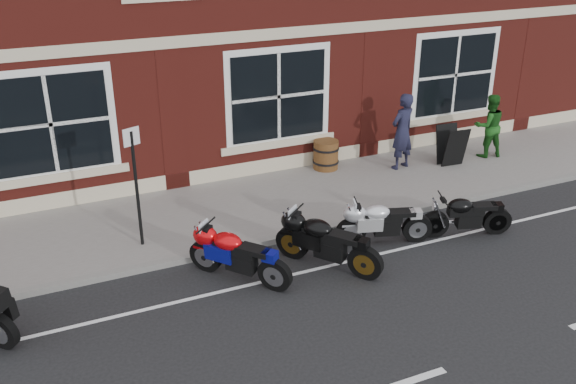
% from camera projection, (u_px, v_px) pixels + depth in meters
% --- Properties ---
extents(ground, '(80.00, 80.00, 0.00)m').
position_uv_depth(ground, '(302.00, 279.00, 11.26)').
color(ground, black).
rests_on(ground, ground).
extents(sidewalk, '(30.00, 3.00, 0.12)m').
position_uv_depth(sidewalk, '(243.00, 208.00, 13.73)').
color(sidewalk, slate).
rests_on(sidewalk, ground).
extents(kerb, '(30.00, 0.16, 0.12)m').
position_uv_depth(kerb, '(271.00, 241.00, 12.41)').
color(kerb, slate).
rests_on(kerb, ground).
extents(moto_sport_red, '(1.36, 1.65, 0.91)m').
position_uv_depth(moto_sport_red, '(238.00, 253.00, 11.05)').
color(moto_sport_red, black).
rests_on(moto_sport_red, ground).
extents(moto_sport_black, '(1.34, 1.78, 0.95)m').
position_uv_depth(moto_sport_black, '(327.00, 240.00, 11.42)').
color(moto_sport_black, black).
rests_on(moto_sport_black, ground).
extents(moto_sport_silver, '(1.82, 0.68, 0.84)m').
position_uv_depth(moto_sport_silver, '(382.00, 220.00, 12.27)').
color(moto_sport_silver, black).
rests_on(moto_sport_silver, ground).
extents(moto_naked_black, '(1.79, 0.68, 0.83)m').
position_uv_depth(moto_naked_black, '(465.00, 213.00, 12.56)').
color(moto_naked_black, black).
rests_on(moto_naked_black, ground).
extents(pedestrian_left, '(0.77, 0.61, 1.86)m').
position_uv_depth(pedestrian_left, '(402.00, 131.00, 15.33)').
color(pedestrian_left, '#1A1A2F').
rests_on(pedestrian_left, sidewalk).
extents(pedestrian_right, '(0.89, 0.75, 1.61)m').
position_uv_depth(pedestrian_right, '(489.00, 126.00, 16.11)').
color(pedestrian_right, '#195017').
rests_on(pedestrian_right, sidewalk).
extents(a_board_sign, '(0.62, 0.43, 0.98)m').
position_uv_depth(a_board_sign, '(451.00, 146.00, 15.69)').
color(a_board_sign, black).
rests_on(a_board_sign, sidewalk).
extents(barrel_planter, '(0.64, 0.64, 0.71)m').
position_uv_depth(barrel_planter, '(326.00, 155.00, 15.52)').
color(barrel_planter, '#421C11').
rests_on(barrel_planter, sidewalk).
extents(parking_sign, '(0.31, 0.14, 2.31)m').
position_uv_depth(parking_sign, '(136.00, 179.00, 11.62)').
color(parking_sign, black).
rests_on(parking_sign, sidewalk).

